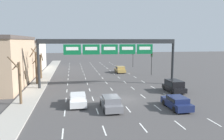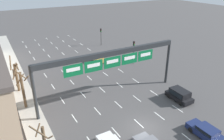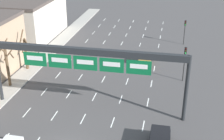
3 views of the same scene
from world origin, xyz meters
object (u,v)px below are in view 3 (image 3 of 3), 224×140
at_px(traffic_light_near_gantry, 185,57).
at_px(traffic_light_mid_block, 185,27).
at_px(sign_gantry, 86,58).
at_px(suv_black, 160,140).
at_px(tree_bare_third, 7,63).
at_px(car_gold, 145,59).
at_px(tree_bare_closest, 26,52).

distance_m(traffic_light_near_gantry, traffic_light_mid_block, 14.99).
distance_m(sign_gantry, suv_black, 11.36).
height_order(sign_gantry, suv_black, sign_gantry).
bearing_deg(tree_bare_third, traffic_light_near_gantry, 15.26).
height_order(traffic_light_mid_block, tree_bare_third, tree_bare_third).
relative_size(car_gold, traffic_light_near_gantry, 0.83).
relative_size(traffic_light_mid_block, tree_bare_closest, 0.75).
bearing_deg(tree_bare_third, car_gold, 33.44).
distance_m(traffic_light_near_gantry, tree_bare_closest, 22.41).
height_order(car_gold, tree_bare_third, tree_bare_third).
relative_size(car_gold, tree_bare_closest, 0.69).
bearing_deg(tree_bare_closest, traffic_light_mid_block, 34.71).
bearing_deg(tree_bare_third, sign_gantry, -17.59).
xyz_separation_m(traffic_light_mid_block, tree_bare_closest, (-22.58, -15.64, -0.38)).
distance_m(sign_gantry, car_gold, 16.40).
bearing_deg(tree_bare_closest, suv_black, -35.58).
bearing_deg(traffic_light_mid_block, tree_bare_third, -136.82).
bearing_deg(sign_gantry, suv_black, -32.26).
xyz_separation_m(car_gold, tree_bare_closest, (-16.69, -5.51, 1.96)).
bearing_deg(sign_gantry, tree_bare_closest, 142.18).
relative_size(suv_black, tree_bare_third, 0.65).
bearing_deg(suv_black, car_gold, 99.85).
distance_m(suv_black, tree_bare_third, 22.07).
xyz_separation_m(traffic_light_near_gantry, traffic_light_mid_block, (0.19, 14.99, -0.32)).
xyz_separation_m(traffic_light_near_gantry, tree_bare_third, (-22.25, -6.07, -0.19)).
bearing_deg(tree_bare_third, traffic_light_mid_block, 43.18).
bearing_deg(car_gold, suv_black, -80.15).
bearing_deg(suv_black, traffic_light_mid_block, 85.39).
distance_m(traffic_light_mid_block, tree_bare_closest, 27.47).
bearing_deg(sign_gantry, traffic_light_mid_block, 66.26).
relative_size(traffic_light_near_gantry, tree_bare_closest, 0.84).
height_order(suv_black, tree_bare_third, tree_bare_third).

